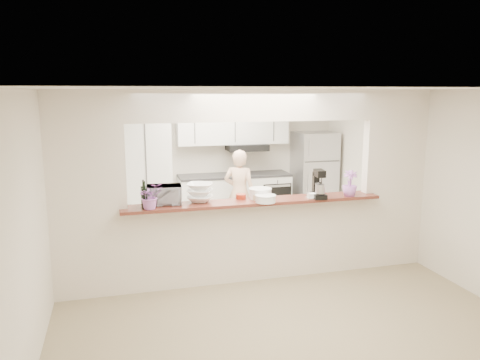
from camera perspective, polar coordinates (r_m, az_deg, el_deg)
name	(u,v)px	position (r m, az deg, el deg)	size (l,w,h in m)	color
floor	(253,278)	(6.43, 1.62, -11.89)	(6.00, 6.00, 0.00)	tan
tile_overlay	(226,243)	(7.83, -1.72, -7.64)	(5.00, 2.90, 0.01)	beige
partition	(254,170)	(6.01, 1.69, 1.27)	(5.00, 0.15, 2.50)	silver
bar_counter	(254,237)	(6.22, 1.66, -7.00)	(3.40, 0.38, 1.09)	silver
kitchen_cabinets	(201,174)	(8.67, -4.78, 0.75)	(3.15, 0.62, 2.25)	silver
refrigerator	(314,175)	(9.29, 9.01, 0.55)	(0.75, 0.70, 1.70)	#ADADB2
flower_left	(150,196)	(5.67, -10.91, -1.92)	(0.29, 0.25, 0.32)	pink
wine_bottle_a	(144,195)	(5.89, -11.68, -1.82)	(0.06, 0.06, 0.32)	black
wine_bottle_b	(145,198)	(5.69, -11.55, -2.17)	(0.07, 0.07, 0.34)	black
toaster_oven	(164,195)	(5.89, -9.24, -1.80)	(0.43, 0.29, 0.24)	#AEAEB3
serving_bowls	(200,193)	(5.95, -4.93, -1.57)	(0.32, 0.32, 0.24)	white
plate_stack_a	(260,193)	(6.13, 2.49, -1.64)	(0.30, 0.30, 0.14)	white
plate_stack_b	(266,199)	(5.93, 3.13, -2.28)	(0.26, 0.26, 0.09)	white
red_bowl	(241,196)	(6.12, 0.11, -2.01)	(0.13, 0.13, 0.06)	maroon
tan_bowl	(258,197)	(6.07, 2.21, -2.09)	(0.15, 0.15, 0.07)	#C2B288
utensil_caddy	(315,192)	(6.21, 9.16, -1.43)	(0.24, 0.16, 0.21)	silver
stand_mixer	(319,185)	(6.23, 9.56, -0.63)	(0.19, 0.28, 0.38)	black
flower_right	(350,183)	(6.42, 13.25, -0.40)	(0.19, 0.19, 0.35)	#B365BD
person	(239,194)	(8.01, -0.07, -1.68)	(0.55, 0.36, 1.50)	#DCAF8F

